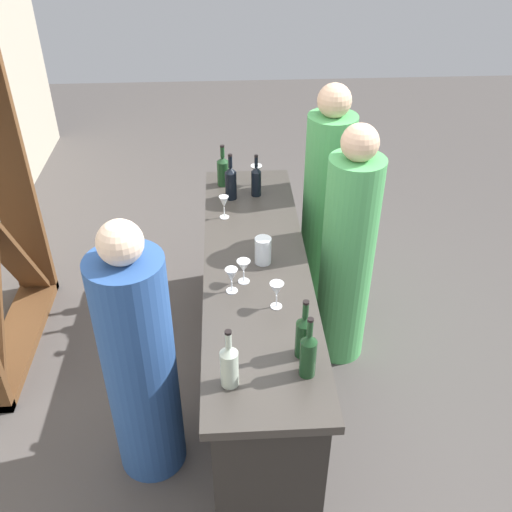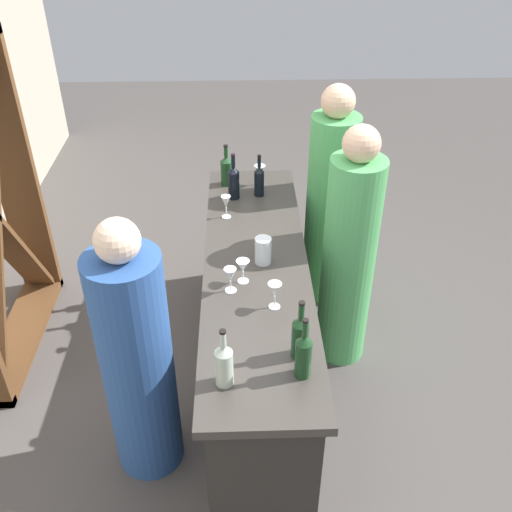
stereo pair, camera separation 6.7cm
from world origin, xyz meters
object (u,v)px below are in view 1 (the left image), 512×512
object	(u,v)px
wine_bottle_rightmost_near_black	(256,180)
wine_bottle_far_right_olive_green	(223,170)
wine_bottle_second_left_olive_green	(308,354)
wine_glass_near_left	(277,290)
person_left_guest	(326,205)
person_center_guest	(347,258)
wine_glass_far_left	(231,276)
wine_bottle_leftmost_clear_pale	(229,364)
wine_glass_near_right	(244,267)
wine_bottle_center_olive_green	(304,335)
water_pitcher	(263,250)
wine_bottle_second_right_near_black	(231,182)
wine_glass_near_center	(256,171)
person_right_guest	(140,366)
wine_glass_far_center	(224,203)

from	to	relation	value
wine_bottle_rightmost_near_black	wine_bottle_far_right_olive_green	xyz separation A→B (m)	(0.16, 0.22, 0.00)
wine_bottle_second_left_olive_green	wine_glass_near_left	bearing A→B (deg)	11.56
wine_bottle_second_left_olive_green	person_left_guest	world-z (taller)	person_left_guest
person_left_guest	person_center_guest	size ratio (longest dim) A/B	1.00
wine_bottle_rightmost_near_black	wine_glass_far_left	xyz separation A→B (m)	(-1.05, 0.19, -0.01)
wine_bottle_leftmost_clear_pale	person_center_guest	xyz separation A→B (m)	(1.12, -0.75, -0.25)
wine_bottle_far_right_olive_green	wine_glass_near_right	world-z (taller)	wine_bottle_far_right_olive_green
wine_bottle_center_olive_green	water_pitcher	distance (m)	0.76
wine_glass_near_right	water_pitcher	size ratio (longest dim) A/B	0.86
wine_bottle_rightmost_near_black	wine_bottle_leftmost_clear_pale	bearing A→B (deg)	172.78
wine_bottle_second_right_near_black	wine_glass_near_center	distance (m)	0.26
wine_bottle_leftmost_clear_pale	wine_bottle_rightmost_near_black	distance (m)	1.72
wine_bottle_rightmost_near_black	person_right_guest	world-z (taller)	person_right_guest
person_right_guest	wine_glass_near_center	bearing A→B (deg)	71.24
wine_glass_near_center	wine_glass_near_right	xyz separation A→B (m)	(-1.13, 0.13, -0.01)
wine_glass_near_left	person_right_guest	world-z (taller)	person_right_guest
wine_bottle_second_left_olive_green	wine_bottle_second_right_near_black	size ratio (longest dim) A/B	1.01
wine_bottle_center_olive_green	person_left_guest	xyz separation A→B (m)	(1.60, -0.37, -0.25)
water_pitcher	person_center_guest	distance (m)	0.62
wine_glass_far_left	wine_glass_near_center	bearing A→B (deg)	-9.51
wine_bottle_rightmost_near_black	wine_bottle_far_right_olive_green	size ratio (longest dim) A/B	0.99
wine_glass_far_left	water_pitcher	world-z (taller)	water_pitcher
wine_bottle_second_right_near_black	wine_bottle_second_left_olive_green	bearing A→B (deg)	-169.47
wine_bottle_leftmost_clear_pale	water_pitcher	world-z (taller)	wine_bottle_leftmost_clear_pale
wine_glass_near_center	wine_bottle_leftmost_clear_pale	bearing A→B (deg)	173.07
wine_bottle_leftmost_clear_pale	wine_glass_far_left	size ratio (longest dim) A/B	2.14
wine_bottle_second_right_near_black	water_pitcher	xyz separation A→B (m)	(-0.76, -0.16, -0.04)
wine_bottle_rightmost_near_black	wine_glass_near_right	bearing A→B (deg)	172.70
wine_bottle_second_left_olive_green	wine_glass_far_left	bearing A→B (deg)	27.62
person_center_guest	person_right_guest	size ratio (longest dim) A/B	1.05
wine_bottle_second_left_olive_green	person_right_guest	world-z (taller)	person_right_guest
wine_bottle_far_right_olive_green	person_center_guest	distance (m)	1.09
wine_glass_far_left	person_left_guest	world-z (taller)	person_left_guest
person_left_guest	person_center_guest	distance (m)	0.65
wine_glass_near_left	wine_glass_far_center	xyz separation A→B (m)	(0.91, 0.26, -0.00)
wine_bottle_leftmost_clear_pale	wine_bottle_rightmost_near_black	size ratio (longest dim) A/B	1.04
wine_bottle_rightmost_near_black	person_right_guest	xyz separation A→B (m)	(-1.40, 0.67, -0.29)
wine_glass_near_right	wine_glass_near_center	bearing A→B (deg)	-6.81
wine_bottle_far_right_olive_green	person_right_guest	size ratio (longest dim) A/B	0.19
wine_bottle_second_right_near_black	wine_glass_near_right	bearing A→B (deg)	-177.09
wine_glass_far_left	person_right_guest	xyz separation A→B (m)	(-0.35, 0.47, -0.28)
wine_bottle_second_left_olive_green	wine_glass_near_center	bearing A→B (deg)	3.81
wine_bottle_second_left_olive_green	person_center_guest	size ratio (longest dim) A/B	0.20
wine_bottle_leftmost_clear_pale	wine_glass_near_left	xyz separation A→B (m)	(0.51, -0.25, -0.01)
wine_glass_near_right	wine_glass_far_left	bearing A→B (deg)	139.59
wine_glass_near_center	person_left_guest	size ratio (longest dim) A/B	0.09
wine_glass_far_center	wine_bottle_leftmost_clear_pale	bearing A→B (deg)	-179.77
wine_bottle_second_left_olive_green	wine_glass_near_left	world-z (taller)	wine_bottle_second_left_olive_green
wine_bottle_rightmost_near_black	wine_bottle_far_right_olive_green	bearing A→B (deg)	53.63
wine_glass_far_left	wine_bottle_second_left_olive_green	bearing A→B (deg)	-152.38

